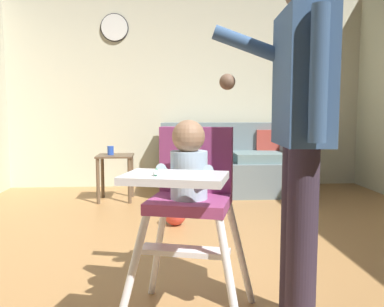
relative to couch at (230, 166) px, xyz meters
The scene contains 9 objects.
ground 2.51m from the couch, 101.57° to the right, with size 6.28×7.44×0.10m, color #A27343.
wall_far 1.19m from the couch, 133.75° to the left, with size 5.48×0.06×2.56m, color beige.
couch is the anchor object (origin of this frame).
high_chair 3.25m from the couch, 102.59° to the right, with size 0.74×0.83×0.98m.
adult_standing 3.25m from the couch, 93.59° to the right, with size 0.51×0.52×1.64m.
toy_ball_second 1.63m from the couch, 116.52° to the right, with size 0.20×0.20×0.20m, color #D13D33.
side_table 1.42m from the couch, 164.51° to the right, with size 0.40×0.40×0.52m.
sippy_cup 1.48m from the couch, 165.03° to the right, with size 0.07×0.07×0.10m, color #284CB7.
wall_clock 2.31m from the couch, 161.68° to the left, with size 0.36×0.04×0.36m.
Camera 1 is at (-0.33, -2.59, 1.02)m, focal length 38.48 mm.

